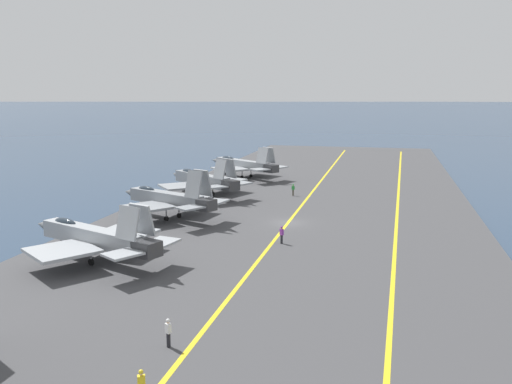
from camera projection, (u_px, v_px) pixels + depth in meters
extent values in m
plane|color=navy|center=(288.00, 226.00, 63.42)|extent=(2000.00, 2000.00, 0.00)
cube|color=#424244|center=(288.00, 224.00, 63.38)|extent=(187.15, 44.63, 0.40)
cube|color=yellow|center=(396.00, 229.00, 60.49)|extent=(168.39, 4.65, 0.01)
cube|color=yellow|center=(288.00, 223.00, 63.35)|extent=(168.43, 0.36, 0.01)
cube|color=#9EA3A8|center=(91.00, 236.00, 48.82)|extent=(5.83, 11.82, 1.55)
cone|color=#5B5E60|center=(44.00, 225.00, 52.78)|extent=(2.20, 2.66, 1.47)
cube|color=#38383A|center=(147.00, 249.00, 44.77)|extent=(2.37, 2.47, 1.32)
ellipsoid|color=#232D38|center=(65.00, 222.00, 50.76)|extent=(1.86, 3.05, 0.85)
cube|color=#9EA3A8|center=(62.00, 251.00, 45.98)|extent=(7.22, 7.24, 0.28)
cube|color=#9EA3A8|center=(123.00, 234.00, 51.38)|extent=(5.77, 5.83, 0.28)
cube|color=#9EA3A8|center=(128.00, 223.00, 44.46)|extent=(1.64, 2.44, 2.74)
cube|color=#9EA3A8|center=(142.00, 219.00, 45.77)|extent=(1.64, 2.44, 2.74)
cube|color=#9EA3A8|center=(123.00, 254.00, 43.29)|extent=(3.58, 3.41, 0.20)
cube|color=#9EA3A8|center=(162.00, 242.00, 46.80)|extent=(3.19, 2.79, 0.20)
cylinder|color=#B2B2B7|center=(61.00, 244.00, 51.62)|extent=(0.16, 0.16, 1.47)
cylinder|color=black|center=(62.00, 249.00, 51.70)|extent=(0.42, 0.64, 0.60)
cylinder|color=#B2B2B7|center=(91.00, 257.00, 47.53)|extent=(0.16, 0.16, 1.47)
cylinder|color=black|center=(91.00, 262.00, 47.60)|extent=(0.42, 0.64, 0.60)
cylinder|color=#B2B2B7|center=(110.00, 251.00, 49.27)|extent=(0.16, 0.16, 1.47)
cylinder|color=black|center=(111.00, 256.00, 49.35)|extent=(0.42, 0.64, 0.60)
cube|color=gray|center=(166.00, 198.00, 65.11)|extent=(5.78, 10.79, 1.50)
cone|color=#5B5E60|center=(130.00, 192.00, 68.93)|extent=(2.15, 2.50, 1.43)
cube|color=#38383A|center=(206.00, 205.00, 61.20)|extent=(2.30, 2.34, 1.28)
ellipsoid|color=#232D38|center=(147.00, 189.00, 66.98)|extent=(1.83, 2.81, 0.83)
cube|color=gray|center=(148.00, 207.00, 62.47)|extent=(6.79, 6.78, 0.28)
cube|color=gray|center=(187.00, 198.00, 67.48)|extent=(5.59, 5.53, 0.28)
cube|color=gray|center=(193.00, 185.00, 60.87)|extent=(1.71, 2.31, 3.10)
cube|color=gray|center=(203.00, 183.00, 62.11)|extent=(1.71, 2.31, 3.10)
cube|color=gray|center=(190.00, 208.00, 59.78)|extent=(3.49, 3.29, 0.20)
cube|color=gray|center=(216.00, 201.00, 63.16)|extent=(3.21, 2.69, 0.20)
cylinder|color=#B2B2B7|center=(143.00, 207.00, 67.85)|extent=(0.16, 0.16, 1.73)
cylinder|color=black|center=(143.00, 211.00, 67.95)|extent=(0.44, 0.64, 0.60)
cylinder|color=#B2B2B7|center=(166.00, 214.00, 63.91)|extent=(0.16, 0.16, 1.73)
cylinder|color=black|center=(166.00, 219.00, 64.01)|extent=(0.44, 0.64, 0.60)
cylinder|color=#B2B2B7|center=(179.00, 211.00, 65.56)|extent=(0.16, 0.16, 1.73)
cylinder|color=black|center=(179.00, 216.00, 65.66)|extent=(0.44, 0.64, 0.60)
cube|color=gray|center=(202.00, 179.00, 79.89)|extent=(8.10, 10.43, 1.62)
cone|color=#5B5E60|center=(177.00, 174.00, 84.94)|extent=(2.54, 2.69, 1.54)
cube|color=#38383A|center=(231.00, 185.00, 74.73)|extent=(2.62, 2.62, 1.38)
ellipsoid|color=#232D38|center=(188.00, 172.00, 82.39)|extent=(2.37, 2.83, 0.89)
cube|color=gray|center=(182.00, 186.00, 77.32)|extent=(7.57, 7.65, 0.28)
cube|color=gray|center=(223.00, 181.00, 82.06)|extent=(7.20, 6.80, 0.28)
cube|color=gray|center=(220.00, 169.00, 74.72)|extent=(1.99, 2.30, 2.75)
cube|color=gray|center=(230.00, 168.00, 75.82)|extent=(1.99, 2.30, 2.75)
cube|color=gray|center=(216.00, 187.00, 73.66)|extent=(3.54, 3.54, 0.20)
cube|color=gray|center=(241.00, 183.00, 76.50)|extent=(3.48, 3.20, 0.20)
cylinder|color=#B2B2B7|center=(186.00, 186.00, 83.41)|extent=(0.16, 0.16, 1.57)
cylinder|color=black|center=(186.00, 189.00, 83.49)|extent=(0.53, 0.62, 0.60)
cylinder|color=#B2B2B7|center=(200.00, 192.00, 78.57)|extent=(0.16, 0.16, 1.57)
cylinder|color=black|center=(200.00, 195.00, 78.66)|extent=(0.53, 0.62, 0.60)
cylinder|color=#B2B2B7|center=(213.00, 190.00, 80.03)|extent=(0.16, 0.16, 1.57)
cylinder|color=black|center=(213.00, 193.00, 80.11)|extent=(0.53, 0.62, 0.60)
cube|color=#93999E|center=(242.00, 164.00, 96.99)|extent=(8.36, 11.46, 1.52)
cone|color=#5B5E60|center=(216.00, 160.00, 102.37)|extent=(2.54, 2.81, 1.44)
cube|color=#38383A|center=(271.00, 168.00, 91.49)|extent=(2.60, 2.69, 1.29)
ellipsoid|color=#232D38|center=(228.00, 158.00, 99.68)|extent=(2.42, 3.05, 0.83)
cube|color=#93999E|center=(230.00, 169.00, 94.64)|extent=(7.38, 7.34, 0.28)
cube|color=#93999E|center=(257.00, 166.00, 98.90)|extent=(6.48, 6.85, 0.28)
cube|color=#93999E|center=(262.00, 156.00, 91.58)|extent=(2.05, 2.48, 2.68)
cube|color=#93999E|center=(269.00, 155.00, 92.64)|extent=(2.05, 2.48, 2.68)
cube|color=#93999E|center=(260.00, 169.00, 90.43)|extent=(3.69, 3.68, 0.20)
cube|color=#93999E|center=(278.00, 167.00, 93.30)|extent=(3.54, 3.34, 0.20)
cylinder|color=#B2B2B7|center=(225.00, 170.00, 100.72)|extent=(0.16, 0.16, 1.63)
cylinder|color=black|center=(225.00, 173.00, 100.81)|extent=(0.52, 0.62, 0.60)
cylinder|color=#B2B2B7|center=(242.00, 174.00, 95.63)|extent=(0.16, 0.16, 1.63)
cylinder|color=black|center=(242.00, 177.00, 95.73)|extent=(0.52, 0.62, 0.60)
cylinder|color=#B2B2B7|center=(251.00, 173.00, 97.05)|extent=(0.16, 0.16, 1.63)
cylinder|color=black|center=(251.00, 176.00, 97.14)|extent=(0.52, 0.62, 0.60)
cylinder|color=#232328|center=(282.00, 239.00, 54.46)|extent=(0.24, 0.24, 0.90)
cube|color=purple|center=(282.00, 232.00, 54.32)|extent=(0.45, 0.45, 0.61)
sphere|color=#9E7051|center=(282.00, 228.00, 54.25)|extent=(0.22, 0.22, 0.22)
sphere|color=purple|center=(282.00, 227.00, 54.24)|extent=(0.24, 0.24, 0.24)
cylinder|color=#232328|center=(169.00, 340.00, 32.24)|extent=(0.24, 0.24, 0.89)
cube|color=white|center=(168.00, 328.00, 32.11)|extent=(0.44, 0.46, 0.59)
sphere|color=beige|center=(168.00, 322.00, 32.03)|extent=(0.22, 0.22, 0.22)
sphere|color=white|center=(168.00, 321.00, 32.02)|extent=(0.24, 0.24, 0.24)
cube|color=yellow|center=(141.00, 381.00, 26.36)|extent=(0.40, 0.46, 0.59)
sphere|color=beige|center=(141.00, 373.00, 26.28)|extent=(0.22, 0.22, 0.22)
sphere|color=yellow|center=(141.00, 372.00, 26.27)|extent=(0.24, 0.24, 0.24)
cylinder|color=#4C473D|center=(293.00, 193.00, 79.90)|extent=(0.24, 0.24, 0.89)
cube|color=green|center=(293.00, 188.00, 79.77)|extent=(0.42, 0.46, 0.57)
sphere|color=#9E7051|center=(293.00, 185.00, 79.69)|extent=(0.22, 0.22, 0.22)
sphere|color=green|center=(293.00, 185.00, 79.68)|extent=(0.24, 0.24, 0.24)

